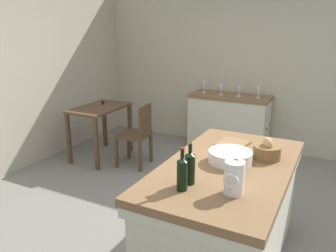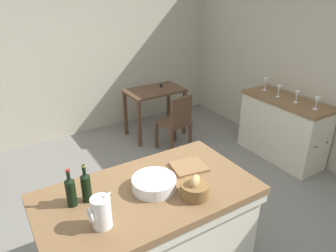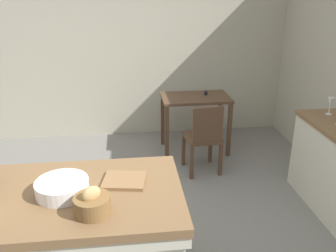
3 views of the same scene
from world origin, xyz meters
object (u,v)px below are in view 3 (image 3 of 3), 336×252
Objects in this scene: island_table at (61,244)px; bread_basket at (92,204)px; wooden_chair at (204,137)px; wine_glass_right at (330,103)px; wash_bowl at (62,187)px; writing_desk at (195,106)px; cutting_board at (124,180)px.

island_table is 0.59m from bread_basket.
wooden_chair is at bearing 51.24° from island_table.
wine_glass_right is (2.34, 1.47, 0.07)m from bread_basket.
wine_glass_right is (2.60, 1.23, 0.54)m from island_table.
wooden_chair is 2.22m from wash_bowl.
writing_desk is 2.63× the size of wash_bowl.
cutting_board reaches higher than island_table.
wooden_chair is 1.91m from cutting_board.
island_table is at bearing 138.30° from bread_basket.
bread_basket is at bearing -119.63° from wooden_chair.
wash_bowl reaches higher than wooden_chair.
wooden_chair reaches higher than island_table.
cutting_board is (0.19, 0.34, -0.05)m from bread_basket.
cutting_board is (-0.93, -1.62, 0.41)m from wooden_chair.
bread_basket is (0.21, -0.24, 0.02)m from wash_bowl.
wooden_chair is (-0.02, -0.65, -0.17)m from writing_desk.
wash_bowl is 1.89× the size of wine_glass_right.
bread_basket is at bearing -118.98° from cutting_board.
bread_basket is 2.76m from wine_glass_right.
island_table is at bearing -128.76° from wooden_chair.
wooden_chair is at bearing -91.63° from writing_desk.
wash_bowl is 1.57× the size of bread_basket.
island_table is 7.67× the size of bread_basket.
bread_basket is at bearing -48.51° from wash_bowl.
wash_bowl reaches higher than island_table.
island_table is 2.93m from wine_glass_right.
island_table is 2.21m from wooden_chair.
writing_desk is at bearing 136.27° from wine_glass_right.
wash_bowl is 0.32m from bread_basket.
writing_desk is 1.02× the size of wooden_chair.
cutting_board is (-0.95, -2.28, 0.24)m from writing_desk.
wooden_chair is 4.87× the size of wine_glass_right.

